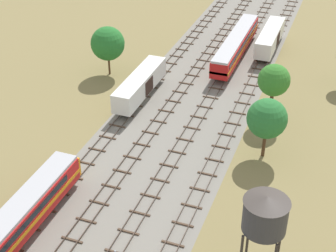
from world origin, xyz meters
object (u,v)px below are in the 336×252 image
Objects in this scene: freight_boxcar_far_left_midfar at (140,84)px; freight_boxcar_centre_farther at (270,37)px; diesel_railcar_far_left_mid at (16,222)px; passenger_coach_centre_left_far at (236,44)px; water_tower at (265,215)px.

freight_boxcar_far_left_midfar and freight_boxcar_centre_farther have the same top height.
diesel_railcar_far_left_mid is 1.46× the size of freight_boxcar_far_left_midfar.
diesel_railcar_far_left_mid and passenger_coach_centre_left_far have the same top height.
passenger_coach_centre_left_far is 49.34m from water_tower.
diesel_railcar_far_left_mid reaches higher than freight_boxcar_far_left_midfar.
freight_boxcar_centre_farther is (4.85, 5.29, -0.16)m from passenger_coach_centre_left_far.
water_tower is at bearing 6.63° from diesel_railcar_far_left_mid.
diesel_railcar_far_left_mid is 1.46× the size of freight_boxcar_centre_farther.
passenger_coach_centre_left_far is (9.68, 49.75, 0.02)m from diesel_railcar_far_left_mid.
water_tower reaches higher than diesel_railcar_far_left_mid.
passenger_coach_centre_left_far is 2.10× the size of water_tower.
water_tower is (23.32, -28.31, 6.13)m from freight_boxcar_far_left_midfar.
diesel_railcar_far_left_mid is 24.24m from water_tower.
water_tower is (13.64, -47.04, 5.97)m from passenger_coach_centre_left_far.
passenger_coach_centre_left_far is (9.68, 18.72, 0.16)m from freight_boxcar_far_left_midfar.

